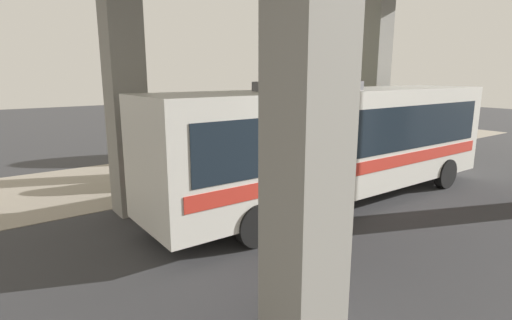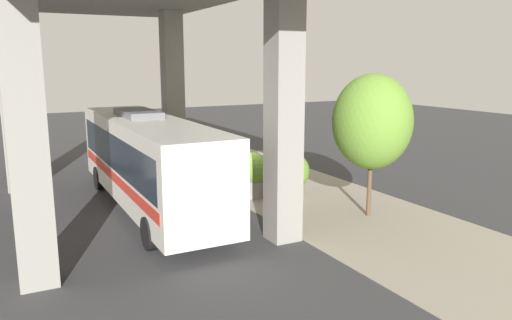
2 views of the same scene
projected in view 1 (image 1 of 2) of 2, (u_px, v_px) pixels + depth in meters
The scene contains 9 objects.
ground_plane at pixel (268, 179), 14.70m from camera, with size 80.00×80.00×0.00m, color #38383A.
sidewalk_strip at pixel (225, 164), 17.06m from camera, with size 6.00×40.00×0.02m.
bus at pixel (337, 138), 11.75m from camera, with size 2.61×11.83×3.61m.
fire_hydrant at pixel (215, 161), 15.40m from camera, with size 0.49×0.24×1.03m.
planter_front at pixel (149, 164), 13.67m from camera, with size 1.18×1.18×1.60m.
planter_middle at pixel (259, 150), 15.44m from camera, with size 1.43×1.43×1.83m.
planter_back at pixel (196, 155), 14.13m from camera, with size 1.53×1.53×1.92m.
planter_extra at pixel (262, 142), 16.93m from camera, with size 1.56×1.56×1.93m.
street_tree_near at pixel (299, 83), 19.34m from camera, with size 2.77×2.77×5.06m.
Camera 1 is at (11.21, -8.75, 3.82)m, focal length 28.00 mm.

